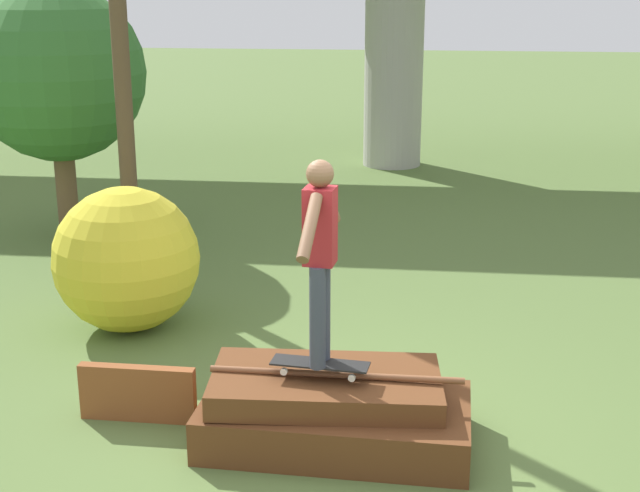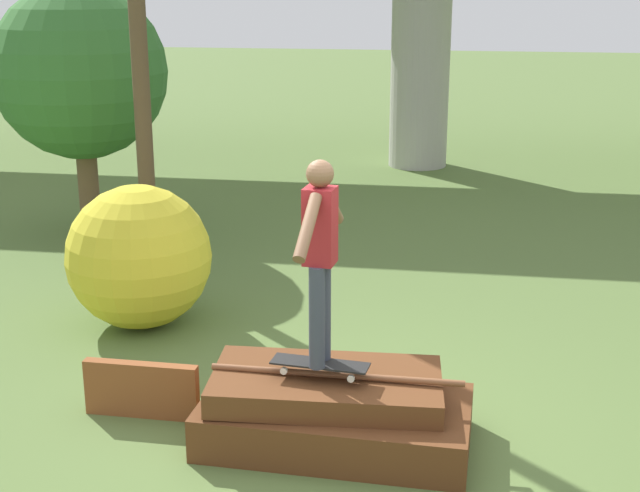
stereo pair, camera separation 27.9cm
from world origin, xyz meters
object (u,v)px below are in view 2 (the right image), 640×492
Objects in this scene: skater at (320,249)px; bush_yellow_flowering at (139,257)px; skateboard at (320,364)px; tree_behind_left at (80,73)px.

bush_yellow_flowering is at bearing 135.98° from skater.
skater reaches higher than skateboard.
skater is 3.19m from bush_yellow_flowering.
bush_yellow_flowering is (-2.21, 2.14, 0.07)m from skateboard.
bush_yellow_flowering is (1.91, -3.16, -1.51)m from tree_behind_left.
bush_yellow_flowering reaches higher than skateboard.
skateboard is 6.90m from tree_behind_left.
bush_yellow_flowering is (-2.21, 2.14, -0.83)m from skater.
tree_behind_left is at bearing 127.85° from skater.
tree_behind_left reaches higher than skater.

